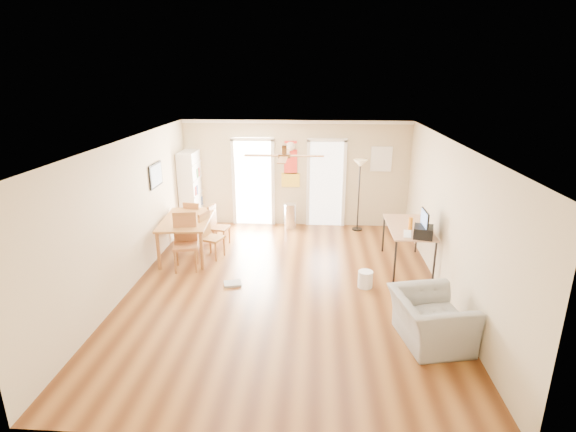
# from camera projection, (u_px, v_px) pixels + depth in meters

# --- Properties ---
(floor) EXTENTS (7.00, 7.00, 0.00)m
(floor) POSITION_uv_depth(u_px,v_px,m) (286.00, 287.00, 7.94)
(floor) COLOR brown
(floor) RESTS_ON ground
(ceiling) EXTENTS (5.50, 7.00, 0.00)m
(ceiling) POSITION_uv_depth(u_px,v_px,m) (286.00, 142.00, 7.14)
(ceiling) COLOR silver
(ceiling) RESTS_ON floor
(wall_back) EXTENTS (5.50, 0.04, 2.60)m
(wall_back) POSITION_uv_depth(u_px,v_px,m) (296.00, 174.00, 10.86)
(wall_back) COLOR beige
(wall_back) RESTS_ON floor
(wall_front) EXTENTS (5.50, 0.04, 2.60)m
(wall_front) POSITION_uv_depth(u_px,v_px,m) (260.00, 333.00, 4.21)
(wall_front) COLOR beige
(wall_front) RESTS_ON floor
(wall_left) EXTENTS (0.04, 7.00, 2.60)m
(wall_left) POSITION_uv_depth(u_px,v_px,m) (128.00, 215.00, 7.71)
(wall_left) COLOR beige
(wall_left) RESTS_ON floor
(wall_right) EXTENTS (0.04, 7.00, 2.60)m
(wall_right) POSITION_uv_depth(u_px,v_px,m) (450.00, 222.00, 7.37)
(wall_right) COLOR beige
(wall_right) RESTS_ON floor
(crown_molding) EXTENTS (5.50, 7.00, 0.08)m
(crown_molding) POSITION_uv_depth(u_px,v_px,m) (286.00, 144.00, 7.15)
(crown_molding) COLOR white
(crown_molding) RESTS_ON wall_back
(kitchen_doorway) EXTENTS (0.90, 0.10, 2.10)m
(kitchen_doorway) POSITION_uv_depth(u_px,v_px,m) (253.00, 183.00, 10.99)
(kitchen_doorway) COLOR white
(kitchen_doorway) RESTS_ON wall_back
(bathroom_doorway) EXTENTS (0.80, 0.10, 2.10)m
(bathroom_doorway) POSITION_uv_depth(u_px,v_px,m) (326.00, 184.00, 10.88)
(bathroom_doorway) COLOR white
(bathroom_doorway) RESTS_ON wall_back
(wall_decal) EXTENTS (0.46, 0.03, 1.10)m
(wall_decal) POSITION_uv_depth(u_px,v_px,m) (291.00, 164.00, 10.77)
(wall_decal) COLOR red
(wall_decal) RESTS_ON wall_back
(ac_grille) EXTENTS (0.50, 0.04, 0.60)m
(ac_grille) POSITION_uv_depth(u_px,v_px,m) (381.00, 159.00, 10.58)
(ac_grille) COLOR white
(ac_grille) RESTS_ON wall_back
(framed_poster) EXTENTS (0.04, 0.66, 0.48)m
(framed_poster) POSITION_uv_depth(u_px,v_px,m) (156.00, 175.00, 8.91)
(framed_poster) COLOR black
(framed_poster) RESTS_ON wall_left
(ceiling_fan) EXTENTS (1.24, 1.24, 0.20)m
(ceiling_fan) POSITION_uv_depth(u_px,v_px,m) (284.00, 156.00, 6.90)
(ceiling_fan) COLOR #593819
(ceiling_fan) RESTS_ON ceiling
(bookshelf) EXTENTS (0.57, 0.92, 1.89)m
(bookshelf) POSITION_uv_depth(u_px,v_px,m) (191.00, 190.00, 10.80)
(bookshelf) COLOR white
(bookshelf) RESTS_ON floor
(dining_table) EXTENTS (1.07, 1.66, 0.80)m
(dining_table) POSITION_uv_depth(u_px,v_px,m) (188.00, 237.00, 9.25)
(dining_table) COLOR #965E30
(dining_table) RESTS_ON floor
(dining_chair_right_a) EXTENTS (0.44, 0.44, 0.90)m
(dining_chair_right_a) POSITION_uv_depth(u_px,v_px,m) (220.00, 226.00, 9.76)
(dining_chair_right_a) COLOR olive
(dining_chair_right_a) RESTS_ON floor
(dining_chair_right_b) EXTENTS (0.50, 0.50, 0.95)m
(dining_chair_right_b) POSITION_uv_depth(u_px,v_px,m) (212.00, 236.00, 9.09)
(dining_chair_right_b) COLOR olive
(dining_chair_right_b) RESTS_ON floor
(dining_chair_near) EXTENTS (0.53, 0.53, 1.09)m
(dining_chair_near) POSITION_uv_depth(u_px,v_px,m) (185.00, 243.00, 8.52)
(dining_chair_near) COLOR #A25C34
(dining_chair_near) RESTS_ON floor
(dining_chair_far) EXTENTS (0.43, 0.43, 0.92)m
(dining_chair_far) POSITION_uv_depth(u_px,v_px,m) (195.00, 221.00, 10.06)
(dining_chair_far) COLOR #9D5932
(dining_chair_far) RESTS_ON floor
(trash_can) EXTENTS (0.30, 0.30, 0.62)m
(trash_can) POSITION_uv_depth(u_px,v_px,m) (290.00, 216.00, 10.87)
(trash_can) COLOR silver
(trash_can) RESTS_ON floor
(torchiere_lamp) EXTENTS (0.40, 0.40, 1.73)m
(torchiere_lamp) POSITION_uv_depth(u_px,v_px,m) (359.00, 196.00, 10.59)
(torchiere_lamp) COLOR black
(torchiere_lamp) RESTS_ON floor
(computer_desk) EXTENTS (0.78, 1.56, 0.84)m
(computer_desk) POSITION_uv_depth(u_px,v_px,m) (407.00, 246.00, 8.69)
(computer_desk) COLOR tan
(computer_desk) RESTS_ON floor
(imac) EXTENTS (0.11, 0.52, 0.48)m
(imac) POSITION_uv_depth(u_px,v_px,m) (424.00, 223.00, 7.98)
(imac) COLOR black
(imac) RESTS_ON computer_desk
(keyboard) EXTENTS (0.20, 0.42, 0.02)m
(keyboard) POSITION_uv_depth(u_px,v_px,m) (407.00, 234.00, 8.13)
(keyboard) COLOR white
(keyboard) RESTS_ON computer_desk
(printer) EXTENTS (0.42, 0.46, 0.20)m
(printer) POSITION_uv_depth(u_px,v_px,m) (423.00, 232.00, 7.96)
(printer) COLOR black
(printer) RESTS_ON computer_desk
(orange_bottle) EXTENTS (0.10, 0.10, 0.24)m
(orange_bottle) POSITION_uv_depth(u_px,v_px,m) (411.00, 223.00, 8.35)
(orange_bottle) COLOR orange
(orange_bottle) RESTS_ON computer_desk
(wastebasket_a) EXTENTS (0.31, 0.31, 0.30)m
(wastebasket_a) POSITION_uv_depth(u_px,v_px,m) (365.00, 279.00, 7.90)
(wastebasket_a) COLOR silver
(wastebasket_a) RESTS_ON floor
(wastebasket_b) EXTENTS (0.26, 0.26, 0.29)m
(wastebasket_b) POSITION_uv_depth(u_px,v_px,m) (415.00, 320.00, 6.61)
(wastebasket_b) COLOR white
(wastebasket_b) RESTS_ON floor
(floor_cloth) EXTENTS (0.36, 0.31, 0.04)m
(floor_cloth) POSITION_uv_depth(u_px,v_px,m) (233.00, 284.00, 8.02)
(floor_cloth) COLOR gray
(floor_cloth) RESTS_ON floor
(armchair) EXTENTS (1.15, 1.26, 0.71)m
(armchair) POSITION_uv_depth(u_px,v_px,m) (430.00, 319.00, 6.23)
(armchair) COLOR gray
(armchair) RESTS_ON floor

